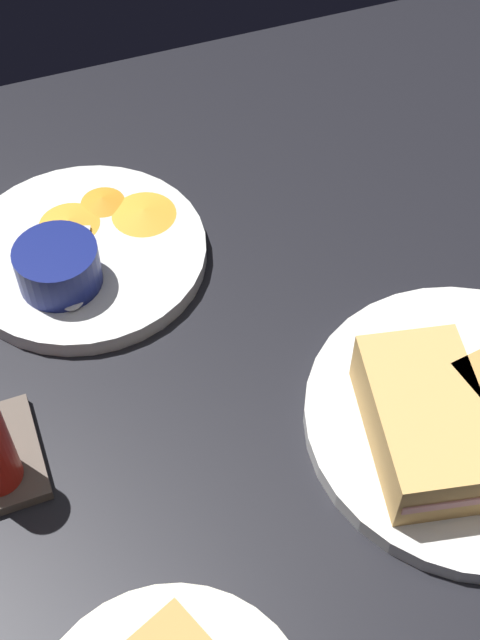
# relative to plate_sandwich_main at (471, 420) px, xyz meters

# --- Properties ---
(ground_plane) EXTENTS (1.10, 1.10, 0.03)m
(ground_plane) POSITION_rel_plate_sandwich_main_xyz_m (0.01, 0.13, -0.02)
(ground_plane) COLOR black
(plate_sandwich_main) EXTENTS (0.25, 0.25, 0.02)m
(plate_sandwich_main) POSITION_rel_plate_sandwich_main_xyz_m (0.00, 0.00, 0.00)
(plate_sandwich_main) COLOR silver
(plate_sandwich_main) RESTS_ON ground_plane
(sandwich_half_near) EXTENTS (0.14, 0.10, 0.05)m
(sandwich_half_near) POSITION_rel_plate_sandwich_main_xyz_m (-0.00, 0.05, 0.03)
(sandwich_half_near) COLOR tan
(sandwich_half_near) RESTS_ON plate_sandwich_main
(spoon_by_dark_ramekin) EXTENTS (0.05, 0.10, 0.01)m
(spoon_by_dark_ramekin) POSITION_rel_plate_sandwich_main_xyz_m (0.02, -0.01, 0.01)
(spoon_by_dark_ramekin) COLOR silver
(spoon_by_dark_ramekin) RESTS_ON plate_sandwich_main
(plate_chips_companion) EXTENTS (0.22, 0.22, 0.02)m
(plate_chips_companion) POSITION_rel_plate_sandwich_main_xyz_m (0.27, 0.23, 0.00)
(plate_chips_companion) COLOR silver
(plate_chips_companion) RESTS_ON ground_plane
(ramekin_light_gravy) EXTENTS (0.07, 0.07, 0.04)m
(ramekin_light_gravy) POSITION_rel_plate_sandwich_main_xyz_m (0.24, 0.26, 0.03)
(ramekin_light_gravy) COLOR navy
(ramekin_light_gravy) RESTS_ON plate_chips_companion
(spoon_by_gravy_ramekin) EXTENTS (0.10, 0.05, 0.01)m
(spoon_by_gravy_ramekin) POSITION_rel_plate_sandwich_main_xyz_m (0.23, 0.25, 0.01)
(spoon_by_gravy_ramekin) COLOR silver
(spoon_by_gravy_ramekin) RESTS_ON plate_chips_companion
(plantain_chip_scatter) EXTENTS (0.10, 0.15, 0.01)m
(plantain_chip_scatter) POSITION_rel_plate_sandwich_main_xyz_m (0.30, 0.20, 0.01)
(plantain_chip_scatter) COLOR gold
(plantain_chip_scatter) RESTS_ON plate_chips_companion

